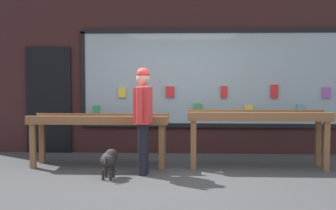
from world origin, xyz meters
TOP-DOWN VIEW (x-y plane):
  - ground_plane at (0.00, 0.00)m, footprint 40.00×40.00m
  - shopfront_facade at (0.00, 2.39)m, footprint 8.09×0.29m
  - display_table_left at (-1.33, 0.94)m, footprint 2.34×0.65m
  - display_table_right at (1.33, 0.94)m, footprint 2.34×0.65m
  - person_browsing at (-0.52, 0.30)m, footprint 0.26×0.66m
  - small_dog at (-1.01, 0.00)m, footprint 0.24×0.54m

SIDE VIEW (x-z plane):
  - ground_plane at x=0.00m, z-range 0.00..0.00m
  - small_dog at x=-1.01m, z-range 0.07..0.49m
  - display_table_left at x=-1.33m, z-range 0.26..1.14m
  - display_table_right at x=1.33m, z-range 0.28..1.23m
  - person_browsing at x=-0.52m, z-range 0.14..1.80m
  - shopfront_facade at x=0.00m, z-range -0.03..3.63m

